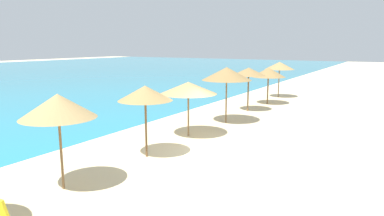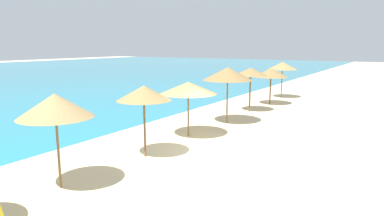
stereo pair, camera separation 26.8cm
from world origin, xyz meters
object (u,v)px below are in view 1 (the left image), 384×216
Objects in this scene: beach_umbrella_7 at (249,72)px; beach_umbrella_9 at (280,66)px; beach_umbrella_6 at (227,74)px; beach_umbrella_8 at (268,72)px; beach_umbrella_4 at (145,93)px; beach_umbrella_5 at (188,88)px; beach_umbrella_3 at (58,106)px.

beach_umbrella_9 is at bearing 0.75° from beach_umbrella_7.
beach_umbrella_9 is at bearing 1.88° from beach_umbrella_6.
beach_umbrella_7 reaches higher than beach_umbrella_8.
beach_umbrella_6 reaches higher than beach_umbrella_4.
beach_umbrella_7 is at bearing -0.19° from beach_umbrella_5.
beach_umbrella_7 is (10.26, 0.20, 0.08)m from beach_umbrella_4.
beach_umbrella_3 is 16.86m from beach_umbrella_8.
beach_umbrella_5 is at bearing 179.81° from beach_umbrella_7.
beach_umbrella_3 is 6.80m from beach_umbrella_5.
beach_umbrella_6 is 1.09× the size of beach_umbrella_7.
beach_umbrella_4 is 1.05× the size of beach_umbrella_8.
beach_umbrella_3 is 1.02× the size of beach_umbrella_7.
beach_umbrella_6 reaches higher than beach_umbrella_5.
beach_umbrella_7 is (13.76, -0.02, 0.03)m from beach_umbrella_3.
beach_umbrella_6 is at bearing -0.41° from beach_umbrella_4.
beach_umbrella_5 is 0.95× the size of beach_umbrella_7.
beach_umbrella_5 is 6.97m from beach_umbrella_7.
beach_umbrella_4 is 0.95× the size of beach_umbrella_9.
beach_umbrella_8 is (10.06, -0.22, 0.01)m from beach_umbrella_5.
beach_umbrella_8 is at bearing -0.75° from beach_umbrella_3.
beach_umbrella_6 is at bearing -178.12° from beach_umbrella_9.
beach_umbrella_9 is at bearing 0.26° from beach_umbrella_5.
beach_umbrella_9 reaches higher than beach_umbrella_3.
beach_umbrella_3 is 13.76m from beach_umbrella_7.
beach_umbrella_9 reaches higher than beach_umbrella_8.
beach_umbrella_8 is (16.86, -0.22, -0.22)m from beach_umbrella_3.
beach_umbrella_9 is at bearing 0.97° from beach_umbrella_4.
beach_umbrella_9 is (13.44, 0.06, 0.28)m from beach_umbrella_5.
beach_umbrella_7 reaches higher than beach_umbrella_5.
beach_umbrella_7 is 6.48m from beach_umbrella_9.
beach_umbrella_7 is at bearing 3.87° from beach_umbrella_6.
beach_umbrella_4 is at bearing -3.61° from beach_umbrella_3.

